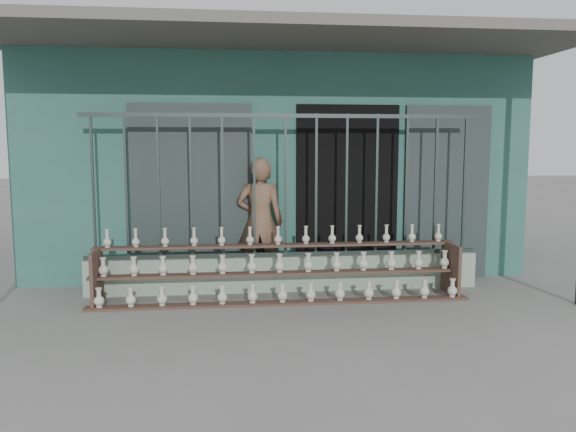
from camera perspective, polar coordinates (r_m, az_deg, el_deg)
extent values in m
plane|color=slate|center=(6.04, 1.05, -10.60)|extent=(60.00, 60.00, 0.00)
cube|color=#2B5C53|center=(10.05, -2.07, 5.64)|extent=(7.00, 5.00, 3.20)
cube|color=black|center=(7.74, 5.98, 2.28)|extent=(1.40, 0.12, 2.40)
cube|color=#212C2C|center=(7.54, -9.77, 2.10)|extent=(1.60, 0.08, 2.40)
cube|color=#212C2C|center=(8.11, 15.75, 2.27)|extent=(1.20, 0.08, 2.40)
cube|color=#59544C|center=(7.08, -0.19, 17.74)|extent=(7.40, 2.00, 0.12)
cube|color=#91A991|center=(7.23, -0.26, -5.82)|extent=(5.00, 0.20, 0.45)
cube|color=#283330|center=(7.22, -19.19, 2.80)|extent=(0.03, 0.03, 1.80)
cube|color=#283330|center=(7.14, -16.12, 2.87)|extent=(0.03, 0.03, 1.80)
cube|color=#283330|center=(7.08, -12.99, 2.94)|extent=(0.03, 0.03, 1.80)
cube|color=#283330|center=(7.05, -9.82, 2.99)|extent=(0.03, 0.03, 1.80)
cube|color=#283330|center=(7.03, -6.63, 3.04)|extent=(0.03, 0.03, 1.80)
cube|color=#283330|center=(7.04, -3.44, 3.08)|extent=(0.03, 0.03, 1.80)
cube|color=#283330|center=(7.07, -0.27, 3.11)|extent=(0.03, 0.03, 1.80)
cube|color=#283330|center=(7.12, 2.87, 3.12)|extent=(0.03, 0.03, 1.80)
cube|color=#283330|center=(7.20, 5.96, 3.13)|extent=(0.03, 0.03, 1.80)
cube|color=#283330|center=(7.29, 8.97, 3.13)|extent=(0.03, 0.03, 1.80)
cube|color=#283330|center=(7.40, 11.90, 3.13)|extent=(0.03, 0.03, 1.80)
cube|color=#283330|center=(7.53, 14.74, 3.11)|extent=(0.03, 0.03, 1.80)
cube|color=#283330|center=(7.68, 17.47, 3.09)|extent=(0.03, 0.03, 1.80)
cube|color=#283330|center=(7.07, -0.27, 10.16)|extent=(5.00, 0.04, 0.05)
cube|color=#283330|center=(7.18, -0.26, -3.88)|extent=(5.00, 0.04, 0.05)
cube|color=brown|center=(6.65, -0.62, -8.84)|extent=(4.50, 0.18, 0.03)
cube|color=brown|center=(6.81, -0.83, -5.84)|extent=(4.50, 0.18, 0.03)
cube|color=brown|center=(7.00, -1.03, -3.00)|extent=(4.50, 0.18, 0.03)
cube|color=brown|center=(6.95, -18.86, -5.92)|extent=(0.04, 0.55, 0.64)
cube|color=brown|center=(7.33, 16.21, -5.17)|extent=(0.04, 0.55, 0.64)
imported|color=brown|center=(7.43, -2.86, -0.59)|extent=(0.68, 0.51, 1.70)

